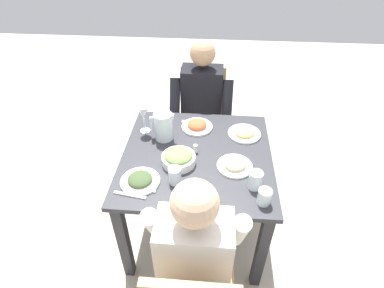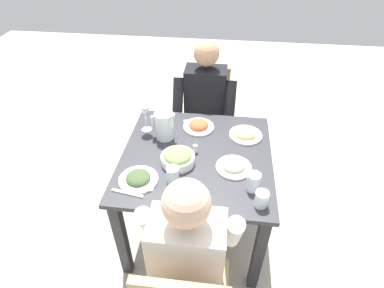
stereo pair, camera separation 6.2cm
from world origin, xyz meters
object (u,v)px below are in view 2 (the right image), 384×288
at_px(diner_far, 190,248).
at_px(water_glass_near_right, 173,175).
at_px(water_pitcher, 164,126).
at_px(plate_rice_curry, 199,126).
at_px(plate_fries, 246,134).
at_px(water_glass_near_left, 253,182).
at_px(dining_table, 196,168).
at_px(chair_near, 206,112).
at_px(plate_dolmas, 138,178).
at_px(diner_near, 204,111).
at_px(plate_beans, 234,166).
at_px(salt_shaker, 195,149).
at_px(wine_glass, 145,113).
at_px(salad_bowl, 178,157).
at_px(water_glass_center, 261,199).

xyz_separation_m(diner_far, water_glass_near_right, (0.14, -0.37, 0.12)).
distance_m(water_pitcher, plate_rice_curry, 0.26).
bearing_deg(plate_fries, water_glass_near_left, 93.66).
bearing_deg(dining_table, chair_near, -89.31).
bearing_deg(plate_dolmas, water_glass_near_right, -174.80).
xyz_separation_m(diner_far, plate_rice_curry, (0.06, -0.90, 0.08)).
distance_m(chair_near, diner_near, 0.25).
bearing_deg(plate_dolmas, diner_near, -108.48).
relative_size(plate_beans, salt_shaker, 3.93).
distance_m(chair_near, plate_fries, 0.70).
distance_m(water_glass_near_right, wine_glass, 0.54).
height_order(dining_table, salad_bowl, salad_bowl).
relative_size(chair_near, salt_shaker, 16.43).
bearing_deg(plate_rice_curry, plate_fries, 170.46).
bearing_deg(dining_table, water_glass_near_right, 66.51).
distance_m(dining_table, water_pitcher, 0.35).
bearing_deg(water_pitcher, salt_shaker, 149.69).
xyz_separation_m(water_glass_near_right, wine_glass, (0.26, -0.47, 0.09)).
bearing_deg(dining_table, water_glass_center, 136.36).
xyz_separation_m(water_glass_center, salt_shaker, (0.39, -0.38, -0.02)).
xyz_separation_m(water_pitcher, plate_dolmas, (0.07, 0.42, -0.08)).
height_order(plate_fries, water_glass_center, water_glass_center).
relative_size(dining_table, salad_bowl, 4.57).
relative_size(chair_near, water_glass_near_right, 8.67).
bearing_deg(dining_table, diner_near, -89.08).
distance_m(diner_far, water_glass_near_left, 0.49).
distance_m(dining_table, plate_rice_curry, 0.32).
height_order(plate_dolmas, water_glass_near_right, water_glass_near_right).
bearing_deg(salad_bowl, plate_dolmas, 41.83).
bearing_deg(water_pitcher, plate_rice_curry, -147.72).
bearing_deg(water_glass_near_left, plate_rice_curry, -56.47).
bearing_deg(salad_bowl, water_pitcher, -62.14).
bearing_deg(water_glass_near_left, plate_beans, -55.63).
distance_m(chair_near, wine_glass, 0.78).
bearing_deg(water_glass_near_right, diner_far, 111.22).
relative_size(plate_dolmas, wine_glass, 1.14).
xyz_separation_m(plate_rice_curry, water_glass_near_left, (-0.36, 0.54, 0.03)).
bearing_deg(salt_shaker, plate_beans, 153.72).
height_order(diner_near, salt_shaker, diner_near).
relative_size(diner_near, water_glass_near_left, 10.93).
height_order(water_pitcher, wine_glass, wine_glass).
height_order(chair_near, plate_dolmas, chair_near).
height_order(diner_near, water_pitcher, diner_near).
bearing_deg(water_glass_near_right, water_glass_center, 166.88).
height_order(diner_far, plate_rice_curry, diner_far).
bearing_deg(diner_near, salt_shaker, 89.79).
distance_m(diner_far, salad_bowl, 0.56).
xyz_separation_m(diner_far, wine_glass, (0.41, -0.83, 0.21)).
xyz_separation_m(plate_rice_curry, water_glass_center, (-0.39, 0.65, 0.03)).
distance_m(chair_near, water_glass_center, 1.26).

